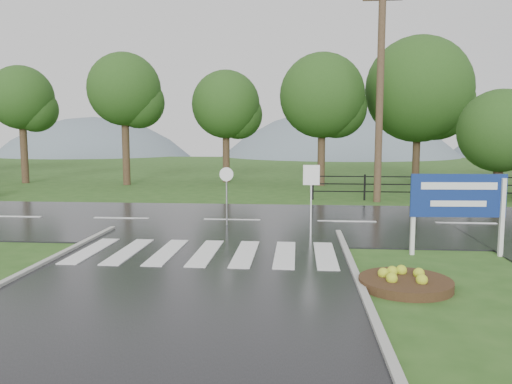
{
  "coord_description": "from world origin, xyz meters",
  "views": [
    {
      "loc": [
        2.3,
        -7.19,
        3.04
      ],
      "look_at": [
        1.19,
        6.0,
        1.5
      ],
      "focal_mm": 35.0,
      "sensor_mm": 36.0,
      "label": 1
    }
  ],
  "objects": [
    {
      "name": "ground",
      "position": [
        0.0,
        0.0,
        0.0
      ],
      "size": [
        120.0,
        120.0,
        0.0
      ],
      "primitive_type": "plane",
      "color": "#294E1A",
      "rests_on": "ground"
    },
    {
      "name": "main_road",
      "position": [
        0.0,
        10.0,
        0.0
      ],
      "size": [
        90.0,
        8.0,
        0.04
      ],
      "primitive_type": "cube",
      "color": "black",
      "rests_on": "ground"
    },
    {
      "name": "crosswalk",
      "position": [
        0.0,
        5.0,
        0.06
      ],
      "size": [
        6.5,
        2.8,
        0.02
      ],
      "color": "silver",
      "rests_on": "ground"
    },
    {
      "name": "fence_west",
      "position": [
        7.75,
        16.0,
        0.72
      ],
      "size": [
        9.58,
        0.08,
        1.2
      ],
      "color": "black",
      "rests_on": "ground"
    },
    {
      "name": "hills",
      "position": [
        3.49,
        65.0,
        -15.54
      ],
      "size": [
        102.0,
        48.0,
        48.0
      ],
      "color": "slate",
      "rests_on": "ground"
    },
    {
      "name": "treeline",
      "position": [
        1.0,
        24.0,
        0.0
      ],
      "size": [
        83.2,
        5.2,
        10.0
      ],
      "color": "#1C3F13",
      "rests_on": "ground"
    },
    {
      "name": "estate_billboard",
      "position": [
        6.28,
        5.48,
        1.42
      ],
      "size": [
        2.35,
        0.18,
        2.06
      ],
      "color": "silver",
      "rests_on": "ground"
    },
    {
      "name": "flower_bed",
      "position": [
        4.45,
        2.65,
        0.14
      ],
      "size": [
        1.83,
        1.83,
        0.37
      ],
      "color": "#332111",
      "rests_on": "ground"
    },
    {
      "name": "reg_sign_small",
      "position": [
        2.69,
        7.33,
        1.52
      ],
      "size": [
        0.48,
        0.05,
        2.15
      ],
      "color": "#939399",
      "rests_on": "ground"
    },
    {
      "name": "reg_sign_round",
      "position": [
        -0.03,
        8.94,
        1.27
      ],
      "size": [
        0.46,
        0.06,
        1.96
      ],
      "color": "#939399",
      "rests_on": "ground"
    },
    {
      "name": "utility_pole_east",
      "position": [
        5.87,
        15.5,
        4.86
      ],
      "size": [
        1.7,
        0.32,
        9.57
      ],
      "color": "#473523",
      "rests_on": "ground"
    },
    {
      "name": "entrance_tree_left",
      "position": [
        11.85,
        17.5,
        3.19
      ],
      "size": [
        3.93,
        3.93,
        5.17
      ],
      "color": "#3D2B1C",
      "rests_on": "ground"
    }
  ]
}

